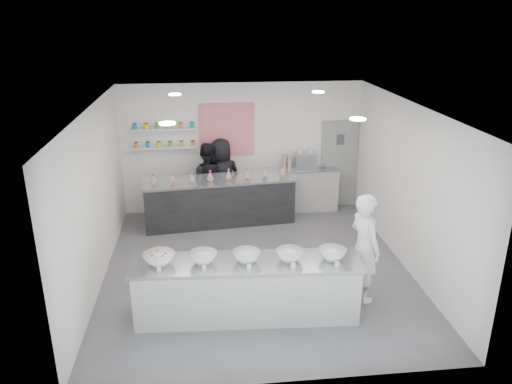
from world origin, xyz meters
The scene contains 26 objects.
floor centered at (0.00, 0.00, 0.00)m, with size 6.00×6.00×0.00m, color #515156.
ceiling centered at (0.00, 0.00, 3.00)m, with size 6.00×6.00×0.00m, color white.
back_wall centered at (0.00, 3.00, 1.50)m, with size 5.50×5.50×0.00m, color white.
left_wall centered at (-2.75, 0.00, 1.50)m, with size 6.00×6.00×0.00m, color white.
right_wall centered at (2.75, 0.00, 1.50)m, with size 6.00×6.00×0.00m, color white.
back_door centered at (2.30, 2.97, 1.05)m, with size 0.88×0.04×2.10m, color gray.
pattern_panel centered at (-0.35, 2.98, 1.95)m, with size 1.25×0.03×1.20m, color red.
jar_shelf_lower centered at (-1.75, 2.90, 1.60)m, with size 1.45×0.22×0.04m, color silver.
jar_shelf_upper centered at (-1.75, 2.90, 2.02)m, with size 1.45×0.22×0.04m, color silver.
preserve_jars centered at (-1.75, 2.88, 1.88)m, with size 1.45×0.10×0.56m, color orange, non-canonical shape.
downlight_0 centered at (-1.40, -1.00, 2.98)m, with size 0.24×0.24×0.02m, color white.
downlight_1 centered at (1.40, -1.00, 2.98)m, with size 0.24×0.24×0.02m, color white.
downlight_2 centered at (-1.40, 1.60, 2.98)m, with size 0.24×0.24×0.02m, color white.
downlight_3 centered at (1.40, 1.60, 2.98)m, with size 0.24×0.24×0.02m, color white.
prep_counter centered at (-0.31, -1.47, 0.47)m, with size 3.48×0.79×0.95m, color #A5A4A0.
back_bar centered at (-0.57, 2.11, 0.51)m, with size 3.31×0.61×1.02m, color black.
sneeze_guard centered at (-0.54, 1.82, 1.16)m, with size 3.26×0.01×0.28m, color white.
espresso_ledge centered at (1.55, 2.78, 0.51)m, with size 1.36×0.43×1.01m, color #A5A4A0.
espresso_machine centered at (1.44, 2.78, 1.20)m, with size 0.49×0.34×0.37m, color #93969E.
cup_stacks centered at (1.00, 2.78, 1.18)m, with size 0.24×0.24×0.34m, color tan, non-canonical shape.
prep_bowls centered at (-0.31, -1.47, 1.03)m, with size 3.02×0.52×0.17m, color white, non-canonical shape.
label_cards centered at (-0.29, -2.00, 0.98)m, with size 2.66×0.04×0.07m, color white, non-canonical shape.
cookie_bags centered at (-0.57, 2.11, 1.15)m, with size 2.93×0.13×0.25m, color #CB6196, non-canonical shape.
woman_prep centered at (1.61, -1.14, 0.91)m, with size 0.67×0.44×1.83m, color white.
staff_left centered at (-0.83, 2.47, 0.90)m, with size 0.87×0.68×1.79m, color black.
staff_right centered at (-0.51, 2.60, 0.92)m, with size 0.90×0.58×1.83m, color black.
Camera 1 is at (-0.91, -8.11, 4.50)m, focal length 35.00 mm.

